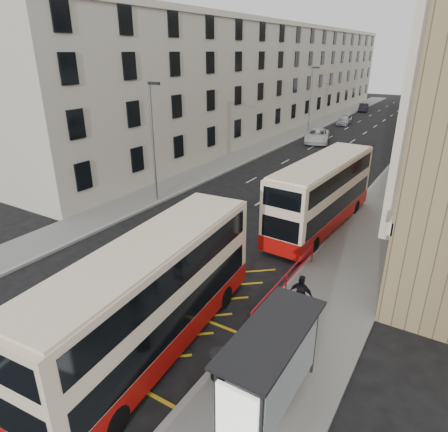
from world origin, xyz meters
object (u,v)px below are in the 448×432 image
Objects in this scene: double_decker_front at (152,298)px; litter_bin at (219,364)px; pedestrian_far at (301,295)px; street_lamp_near at (153,137)px; double_decker_rear at (322,194)px; white_van at (317,136)px; car_red at (420,117)px; bus_shelter at (270,362)px; pedestrian_near at (284,342)px; street_lamp_far at (311,96)px; car_dark at (363,108)px; car_silver at (344,120)px; pedestrian_mid at (302,320)px.

litter_bin is at bearing -7.17° from double_decker_front.
litter_bin is 4.69m from pedestrian_far.
street_lamp_near is 11.74m from double_decker_rear.
double_decker_front is 1.00× the size of double_decker_rear.
white_van reaches higher than car_red.
bus_shelter is at bearing 102.19° from pedestrian_far.
white_van is (-9.76, 37.00, 0.12)m from litter_bin.
double_decker_front is at bearing -94.32° from white_van.
bus_shelter is 0.76× the size of white_van.
pedestrian_far is at bearing -86.40° from pedestrian_near.
street_lamp_far is 43.01m from double_decker_front.
street_lamp_far is at bearing 47.82° from car_red.
double_decker_front reaches higher than car_red.
car_dark is at bearing -44.87° from car_red.
bus_shelter is 0.40× the size of double_decker_front.
street_lamp_near reaches higher than pedestrian_near.
double_decker_front is at bearing 177.76° from litter_bin.
car_dark is 12.42m from car_red.
car_dark is (-8.78, 65.94, -1.46)m from double_decker_front.
double_decker_front is at bearing 50.88° from pedestrian_far.
white_van is at bearing -70.89° from pedestrian_far.
white_van is at bearing -79.29° from pedestrian_near.
car_silver reaches higher than litter_bin.
litter_bin is at bearing 82.90° from car_red.
double_decker_rear is at bearing 110.72° from pedestrian_mid.
white_van is at bearing -91.80° from car_silver.
litter_bin is 0.18× the size of white_van.
street_lamp_far is at bearing 98.45° from double_decker_front.
pedestrian_near is at bearing -89.65° from pedestrian_mid.
white_van is at bearing -59.00° from street_lamp_far.
car_red reaches higher than car_dark.
double_decker_rear is at bearing -68.16° from street_lamp_far.
white_van reaches higher than car_dark.
double_decker_front is at bearing -92.62° from double_decker_rear.
car_silver is (-0.75, 13.74, -0.07)m from white_van.
double_decker_rear is at bearing 103.36° from bus_shelter.
white_van is 1.06× the size of car_red.
bus_shelter is 1.02× the size of car_silver.
double_decker_rear reaches higher than litter_bin.
car_silver is 1.01× the size of car_dark.
street_lamp_near is 0.75× the size of double_decker_front.
bus_shelter reaches higher than car_red.
street_lamp_far is at bearing -77.53° from pedestrian_near.
pedestrian_far is at bearing 117.67° from pedestrian_mid.
street_lamp_far is at bearing 106.87° from litter_bin.
street_lamp_near is 4.76× the size of pedestrian_near.
pedestrian_mid is at bearing 96.15° from bus_shelter.
car_dark is at bearing 87.28° from street_lamp_far.
white_van is 13.76m from car_silver.
street_lamp_far is 43.95m from litter_bin.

